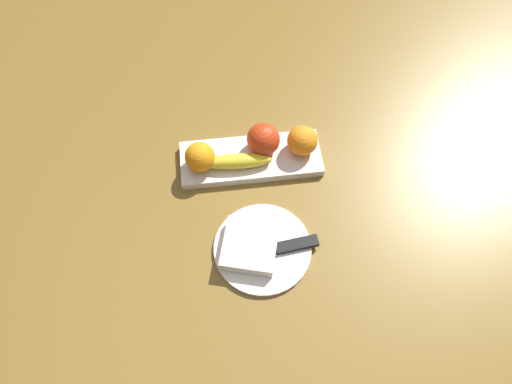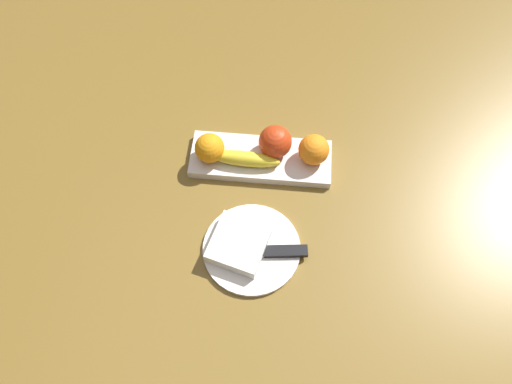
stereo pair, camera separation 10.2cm
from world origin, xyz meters
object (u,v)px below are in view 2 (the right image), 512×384
(apple, at_px, (275,142))
(folded_napkin, at_px, (239,244))
(fruit_tray, at_px, (260,159))
(dinner_plate, at_px, (251,249))
(orange_near_apple, at_px, (314,148))
(banana, at_px, (245,159))
(knife, at_px, (278,252))
(orange_near_banana, at_px, (210,148))

(apple, relative_size, folded_napkin, 0.67)
(fruit_tray, bearing_deg, dinner_plate, 90.00)
(orange_near_apple, xyz_separation_m, dinner_plate, (0.12, 0.23, -0.05))
(fruit_tray, bearing_deg, banana, 31.75)
(fruit_tray, relative_size, orange_near_apple, 4.66)
(knife, bearing_deg, orange_near_apple, -110.93)
(dinner_plate, relative_size, folded_napkin, 1.84)
(banana, bearing_deg, fruit_tray, -145.92)
(apple, relative_size, dinner_plate, 0.37)
(orange_near_apple, bearing_deg, orange_near_banana, 5.00)
(orange_near_banana, bearing_deg, dinner_plate, 118.21)
(banana, bearing_deg, folded_napkin, 94.63)
(banana, relative_size, dinner_plate, 0.78)
(orange_near_apple, bearing_deg, dinner_plate, 62.83)
(apple, bearing_deg, orange_near_apple, 174.91)
(fruit_tray, relative_size, knife, 1.77)
(orange_near_apple, height_order, folded_napkin, orange_near_apple)
(apple, distance_m, dinner_plate, 0.25)
(orange_near_banana, distance_m, knife, 0.28)
(dinner_plate, bearing_deg, orange_near_apple, -117.17)
(orange_near_banana, xyz_separation_m, dinner_plate, (-0.11, 0.21, -0.05))
(apple, relative_size, orange_near_banana, 1.12)
(apple, height_order, knife, apple)
(folded_napkin, bearing_deg, fruit_tray, -96.63)
(dinner_plate, height_order, folded_napkin, folded_napkin)
(orange_near_banana, bearing_deg, banana, 172.54)
(banana, xyz_separation_m, knife, (-0.09, 0.20, -0.02))
(fruit_tray, bearing_deg, orange_near_apple, -175.29)
(folded_napkin, bearing_deg, dinner_plate, 180.00)
(apple, height_order, folded_napkin, apple)
(orange_near_apple, distance_m, knife, 0.25)
(dinner_plate, bearing_deg, apple, -97.55)
(fruit_tray, distance_m, dinner_plate, 0.22)
(fruit_tray, height_order, orange_near_banana, orange_near_banana)
(fruit_tray, relative_size, apple, 4.29)
(apple, bearing_deg, knife, 95.88)
(banana, distance_m, folded_napkin, 0.20)
(orange_near_apple, height_order, orange_near_banana, orange_near_apple)
(apple, xyz_separation_m, dinner_plate, (0.03, 0.24, -0.05))
(orange_near_banana, bearing_deg, apple, -169.05)
(fruit_tray, xyz_separation_m, knife, (-0.06, 0.22, 0.00))
(fruit_tray, distance_m, folded_napkin, 0.22)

